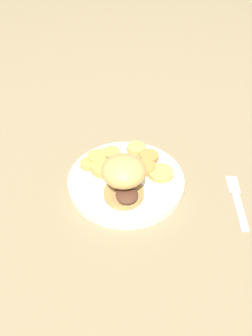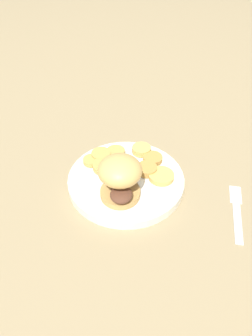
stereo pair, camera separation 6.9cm
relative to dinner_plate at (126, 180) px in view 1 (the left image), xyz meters
name	(u,v)px [view 1 (the left image)]	position (x,y,z in m)	size (l,w,h in m)	color
ground_plane	(126,184)	(0.00, 0.00, -0.01)	(4.00, 4.00, 0.00)	#937F5B
dinner_plate	(126,180)	(0.00, 0.00, 0.00)	(0.25, 0.25, 0.02)	white
sandwich	(124,178)	(-0.05, -0.03, 0.06)	(0.10, 0.09, 0.09)	tan
potato_round_0	(103,168)	(-0.01, 0.05, 0.02)	(0.05, 0.05, 0.01)	tan
potato_round_1	(149,156)	(0.08, -0.02, 0.02)	(0.04, 0.04, 0.01)	#BC8942
potato_round_2	(111,153)	(0.05, 0.07, 0.02)	(0.04, 0.04, 0.01)	tan
potato_round_3	(136,148)	(0.09, 0.02, 0.02)	(0.04, 0.04, 0.01)	tan
potato_round_4	(97,157)	(0.02, 0.08, 0.02)	(0.04, 0.04, 0.01)	tan
potato_round_5	(161,173)	(0.04, -0.06, 0.01)	(0.05, 0.05, 0.01)	tan
potato_round_6	(89,164)	(-0.01, 0.09, 0.01)	(0.04, 0.04, 0.01)	tan
potato_round_7	(146,167)	(0.04, -0.03, 0.02)	(0.04, 0.04, 0.01)	#BC8942
fork	(237,200)	(0.07, -0.23, -0.01)	(0.15, 0.09, 0.00)	silver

